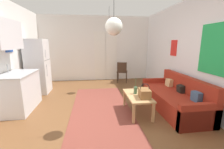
{
  "coord_description": "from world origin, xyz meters",
  "views": [
    {
      "loc": [
        -0.17,
        -3.1,
        1.62
      ],
      "look_at": [
        0.37,
        0.92,
        0.74
      ],
      "focal_mm": 23.9,
      "sensor_mm": 36.0,
      "label": 1
    }
  ],
  "objects": [
    {
      "name": "area_rug",
      "position": [
        0.02,
        0.32,
        0.01
      ],
      "size": [
        1.42,
        3.33,
        0.01
      ],
      "primitive_type": "cube",
      "color": "brown",
      "rests_on": "ground_plane"
    },
    {
      "name": "couch",
      "position": [
        1.84,
        0.14,
        0.26
      ],
      "size": [
        0.83,
        2.03,
        0.81
      ],
      "color": "maroon",
      "rests_on": "ground_plane"
    },
    {
      "name": "pendant_lamp_far",
      "position": [
        0.39,
        1.76,
        2.18
      ],
      "size": [
        0.24,
        0.24,
        0.65
      ],
      "color": "black"
    },
    {
      "name": "coffee_table",
      "position": [
        0.84,
        0.01,
        0.39
      ],
      "size": [
        0.49,
        0.95,
        0.45
      ],
      "color": "tan",
      "rests_on": "ground_plane"
    },
    {
      "name": "pendant_lamp_near",
      "position": [
        0.21,
        -0.52,
        1.88
      ],
      "size": [
        0.29,
        0.29,
        0.97
      ],
      "color": "black"
    },
    {
      "name": "bamboo_vase",
      "position": [
        0.81,
        0.09,
        0.54
      ],
      "size": [
        0.08,
        0.08,
        0.38
      ],
      "color": "#47704C",
      "rests_on": "coffee_table"
    },
    {
      "name": "wall_back",
      "position": [
        0.01,
        3.41,
        1.34
      ],
      "size": [
        4.76,
        0.13,
        2.7
      ],
      "color": "white",
      "rests_on": "ground_plane"
    },
    {
      "name": "kitchen_counter",
      "position": [
        -1.97,
        0.6,
        0.8
      ],
      "size": [
        0.64,
        1.14,
        2.12
      ],
      "color": "silver",
      "rests_on": "ground_plane"
    },
    {
      "name": "ground_plane",
      "position": [
        0.0,
        0.0,
        -0.05
      ],
      "size": [
        5.16,
        7.32,
        0.1
      ],
      "primitive_type": "cube",
      "color": "brown"
    },
    {
      "name": "wall_right",
      "position": [
        2.33,
        -0.0,
        1.35
      ],
      "size": [
        0.12,
        6.92,
        2.7
      ],
      "color": "silver",
      "rests_on": "ground_plane"
    },
    {
      "name": "refrigerator",
      "position": [
        -1.89,
        1.88,
        0.86
      ],
      "size": [
        0.63,
        0.66,
        1.73
      ],
      "color": "white",
      "rests_on": "ground_plane"
    },
    {
      "name": "accent_chair",
      "position": [
        1.03,
        2.75,
        0.49
      ],
      "size": [
        0.51,
        0.5,
        0.85
      ],
      "rotation": [
        0.0,
        0.0,
        2.87
      ],
      "color": "#382619",
      "rests_on": "ground_plane"
    },
    {
      "name": "handbag",
      "position": [
        0.93,
        -0.17,
        0.55
      ],
      "size": [
        0.25,
        0.34,
        0.31
      ],
      "color": "brown",
      "rests_on": "coffee_table"
    }
  ]
}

